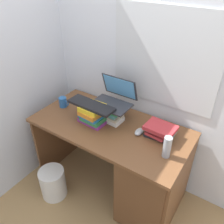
{
  "coord_description": "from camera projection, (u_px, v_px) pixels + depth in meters",
  "views": [
    {
      "loc": [
        0.92,
        -1.35,
        2.01
      ],
      "look_at": [
        0.05,
        -0.04,
        0.96
      ],
      "focal_mm": 37.6,
      "sensor_mm": 36.0,
      "label": 1
    }
  ],
  "objects": [
    {
      "name": "keyboard",
      "position": [
        91.0,
        105.0,
        1.97
      ],
      "size": [
        0.42,
        0.15,
        0.02
      ],
      "primitive_type": "cube",
      "rotation": [
        0.0,
        0.0,
        -0.03
      ],
      "color": "black",
      "rests_on": "book_stack_keyboard_riser"
    },
    {
      "name": "book_stack_side",
      "position": [
        160.0,
        130.0,
        1.89
      ],
      "size": [
        0.25,
        0.21,
        0.11
      ],
      "color": "black",
      "rests_on": "desk"
    },
    {
      "name": "computer_mouse",
      "position": [
        139.0,
        132.0,
        1.94
      ],
      "size": [
        0.06,
        0.1,
        0.04
      ],
      "primitive_type": "ellipsoid",
      "color": "#A5A8AD",
      "rests_on": "desk"
    },
    {
      "name": "laptop",
      "position": [
        114.0,
        97.0,
        2.04
      ],
      "size": [
        0.34,
        0.29,
        0.22
      ],
      "color": "#2D2D33",
      "rests_on": "book_stack_tall"
    },
    {
      "name": "ground_plane",
      "position": [
        110.0,
        184.0,
        2.47
      ],
      "size": [
        6.0,
        6.0,
        0.0
      ],
      "primitive_type": "plane",
      "color": "#9E7A4C"
    },
    {
      "name": "desk",
      "position": [
        142.0,
        173.0,
        2.06
      ],
      "size": [
        1.39,
        0.68,
        0.78
      ],
      "color": "brown",
      "rests_on": "ground"
    },
    {
      "name": "book_stack_keyboard_riser",
      "position": [
        92.0,
        114.0,
        2.03
      ],
      "size": [
        0.24,
        0.2,
        0.17
      ],
      "color": "#8C338C",
      "rests_on": "desk"
    },
    {
      "name": "wall_back",
      "position": [
        135.0,
        55.0,
        2.02
      ],
      "size": [
        6.0,
        0.06,
        2.6
      ],
      "color": "silver",
      "rests_on": "ground"
    },
    {
      "name": "book_stack_tall",
      "position": [
        111.0,
        112.0,
        2.07
      ],
      "size": [
        0.24,
        0.19,
        0.15
      ],
      "color": "white",
      "rests_on": "desk"
    },
    {
      "name": "wall_left",
      "position": [
        33.0,
        49.0,
        2.14
      ],
      "size": [
        0.05,
        6.0,
        2.6
      ],
      "primitive_type": "cube",
      "color": "silver",
      "rests_on": "ground"
    },
    {
      "name": "mug",
      "position": [
        63.0,
        102.0,
        2.27
      ],
      "size": [
        0.11,
        0.08,
        0.1
      ],
      "color": "#265999",
      "rests_on": "desk"
    },
    {
      "name": "wastebasket",
      "position": [
        53.0,
        183.0,
        2.29
      ],
      "size": [
        0.25,
        0.25,
        0.32
      ],
      "primitive_type": "cylinder",
      "color": "silver",
      "rests_on": "ground"
    },
    {
      "name": "water_bottle",
      "position": [
        167.0,
        147.0,
        1.68
      ],
      "size": [
        0.06,
        0.06,
        0.17
      ],
      "primitive_type": "cylinder",
      "color": "#999EA5",
      "rests_on": "desk"
    }
  ]
}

